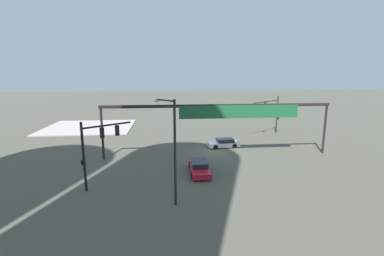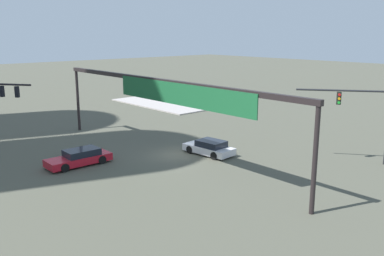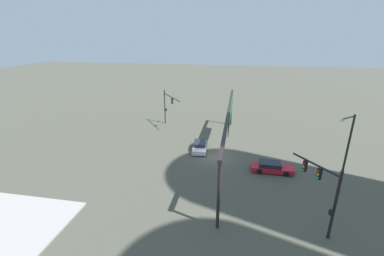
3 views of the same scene
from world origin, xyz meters
name	(u,v)px [view 1 (image 1 of 3)]	position (x,y,z in m)	size (l,w,h in m)	color
ground_plane	(214,151)	(0.00, 0.00, 0.00)	(231.95, 231.95, 0.00)	#4C4C3F
sidewalk_corner	(89,127)	(20.62, -17.63, 0.07)	(15.72, 13.81, 0.15)	#A69E9B
traffic_signal_near_corner	(272,110)	(-11.16, -8.99, 4.13)	(5.87, 4.26, 6.28)	black
traffic_signal_opposite_side	(96,144)	(12.43, 10.21, 4.04)	(4.07, 2.85, 6.11)	black
streetlamp_curved_arm	(173,145)	(5.79, 13.97, 4.78)	(1.72, 1.97, 8.26)	black
overhead_sign_gantry	(224,112)	(-0.76, 2.07, 5.54)	(27.87, 0.43, 6.43)	black
sedan_car_approaching	(199,167)	(2.94, 7.50, 0.58)	(1.98, 4.87, 1.21)	red
sedan_car_waiting_far	(224,143)	(-1.61, -1.84, 0.57)	(4.44, 2.28, 1.21)	silver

